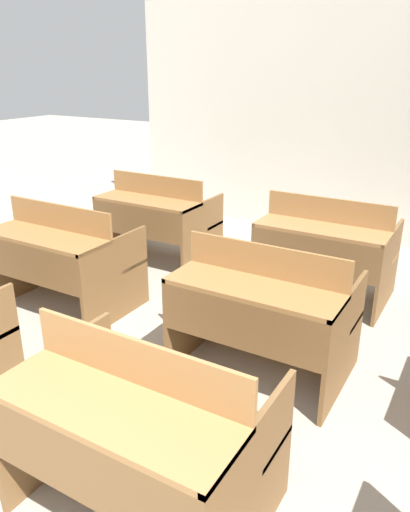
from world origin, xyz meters
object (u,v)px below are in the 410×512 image
(bench_second_left, at_px, (63,256))
(bench_third_center, at_px, (325,248))
(bench_second_center, at_px, (263,309))
(bench_third_left, at_px, (157,218))
(bench_front_center, at_px, (139,428))

(bench_second_left, relative_size, bench_third_center, 1.00)
(bench_second_center, distance_m, bench_third_left, 2.25)
(bench_second_center, distance_m, bench_third_center, 1.34)
(bench_front_center, distance_m, bench_second_left, 2.28)
(bench_second_left, distance_m, bench_third_center, 2.24)
(bench_front_center, distance_m, bench_third_center, 2.66)
(bench_third_left, height_order, bench_third_center, same)
(bench_front_center, xyz_separation_m, bench_second_center, (-0.00, 1.32, 0.00))
(bench_second_left, distance_m, bench_second_center, 1.84)
(bench_third_left, bearing_deg, bench_third_center, -0.11)
(bench_front_center, relative_size, bench_third_left, 1.00)
(bench_front_center, height_order, bench_third_left, same)
(bench_second_left, height_order, bench_third_left, same)
(bench_third_left, distance_m, bench_third_center, 1.79)
(bench_second_center, relative_size, bench_third_left, 1.00)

